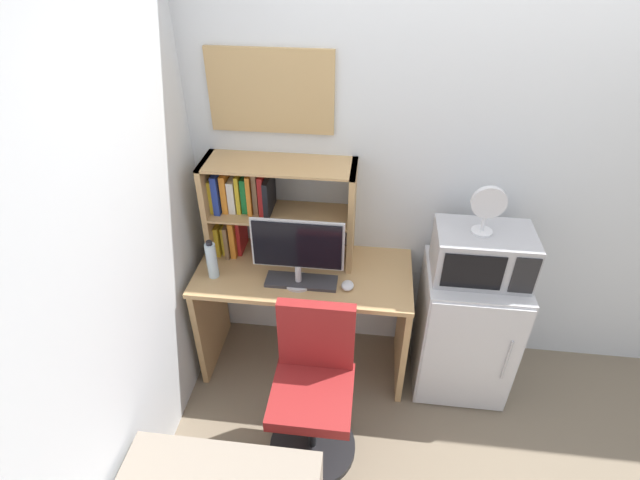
{
  "coord_description": "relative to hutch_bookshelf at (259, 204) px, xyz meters",
  "views": [
    {
      "loc": [
        -0.56,
        -2.49,
        2.55
      ],
      "look_at": [
        -0.82,
        -0.32,
        1.03
      ],
      "focal_mm": 27.15,
      "sensor_mm": 36.0,
      "label": 1
    }
  ],
  "objects": [
    {
      "name": "wall_back",
      "position": [
        1.6,
        0.15,
        0.18
      ],
      "size": [
        6.4,
        0.04,
        2.6
      ],
      "primitive_type": "cube",
      "color": "silver",
      "rests_on": "ground_plane"
    },
    {
      "name": "wall_left",
      "position": [
        -0.42,
        -1.47,
        0.18
      ],
      "size": [
        0.04,
        4.4,
        2.6
      ],
      "primitive_type": "cube",
      "color": "silver",
      "rests_on": "ground_plane"
    },
    {
      "name": "desk",
      "position": [
        0.28,
        -0.16,
        -0.58
      ],
      "size": [
        1.27,
        0.58,
        0.78
      ],
      "color": "tan",
      "rests_on": "ground_plane"
    },
    {
      "name": "hutch_bookshelf",
      "position": [
        0.0,
        0.0,
        0.0
      ],
      "size": [
        0.86,
        0.28,
        0.61
      ],
      "color": "tan",
      "rests_on": "desk"
    },
    {
      "name": "monitor",
      "position": [
        0.27,
        -0.28,
        -0.1
      ],
      "size": [
        0.51,
        0.17,
        0.42
      ],
      "color": "#B7B7BC",
      "rests_on": "desk"
    },
    {
      "name": "keyboard",
      "position": [
        0.28,
        -0.27,
        -0.33
      ],
      "size": [
        0.41,
        0.13,
        0.02
      ],
      "primitive_type": "cube",
      "color": "#333338",
      "rests_on": "desk"
    },
    {
      "name": "computer_mouse",
      "position": [
        0.55,
        -0.29,
        -0.32
      ],
      "size": [
        0.07,
        0.09,
        0.04
      ],
      "primitive_type": "ellipsoid",
      "color": "silver",
      "rests_on": "desk"
    },
    {
      "name": "water_bottle",
      "position": [
        -0.23,
        -0.27,
        -0.23
      ],
      "size": [
        0.06,
        0.06,
        0.24
      ],
      "color": "silver",
      "rests_on": "desk"
    },
    {
      "name": "mini_fridge",
      "position": [
        1.26,
        -0.18,
        -0.69
      ],
      "size": [
        0.55,
        0.52,
        0.86
      ],
      "color": "silver",
      "rests_on": "ground_plane"
    },
    {
      "name": "microwave",
      "position": [
        1.26,
        -0.17,
        -0.12
      ],
      "size": [
        0.52,
        0.34,
        0.28
      ],
      "color": "#ADADB2",
      "rests_on": "mini_fridge"
    },
    {
      "name": "desk_fan",
      "position": [
        1.23,
        -0.18,
        0.17
      ],
      "size": [
        0.18,
        0.11,
        0.27
      ],
      "color": "silver",
      "rests_on": "microwave"
    },
    {
      "name": "desk_chair",
      "position": [
        0.41,
        -0.74,
        -0.71
      ],
      "size": [
        0.48,
        0.48,
        0.93
      ],
      "color": "black",
      "rests_on": "ground_plane"
    },
    {
      "name": "wall_corkboard",
      "position": [
        0.08,
        0.12,
        0.62
      ],
      "size": [
        0.67,
        0.02,
        0.44
      ],
      "primitive_type": "cube",
      "color": "tan"
    }
  ]
}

